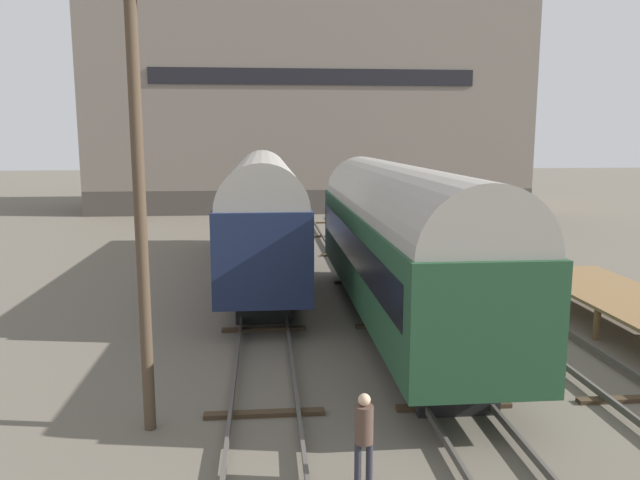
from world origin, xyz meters
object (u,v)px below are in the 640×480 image
Objects in this scene: train_car_green at (399,237)px; person_worker at (364,431)px; train_car_navy at (263,208)px; utility_pole at (139,186)px.

person_worker is at bearing -105.83° from train_car_green.
person_worker is (-2.48, -8.76, -1.89)m from train_car_green.
train_car_navy is at bearing 118.24° from train_car_green.
utility_pole reaches higher than train_car_navy.
utility_pole reaches higher than person_worker.
train_car_green is at bearing -61.76° from train_car_navy.
utility_pole is at bearing -136.21° from train_car_green.
train_car_green is 8.82m from train_car_navy.
person_worker is at bearing -31.85° from utility_pole.
utility_pole is (-6.52, -6.25, 2.11)m from train_car_green.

